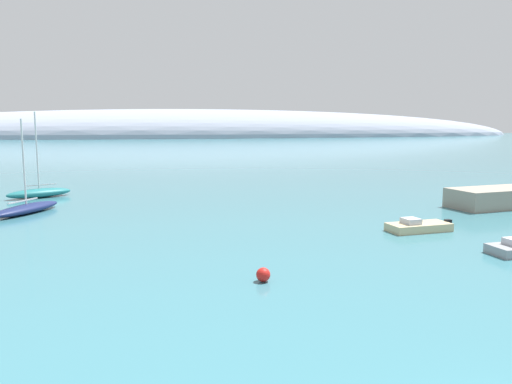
% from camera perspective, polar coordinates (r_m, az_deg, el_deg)
% --- Properties ---
extents(distant_ridge, '(366.77, 62.76, 28.41)m').
position_cam_1_polar(distant_ridge, '(265.80, -7.34, 6.18)').
color(distant_ridge, '#8E99AD').
rests_on(distant_ridge, ground).
extents(sailboat_teal_near_shore, '(6.54, 4.89, 8.75)m').
position_cam_1_polar(sailboat_teal_near_shore, '(56.52, -23.21, -0.04)').
color(sailboat_teal_near_shore, '#1E6B70').
rests_on(sailboat_teal_near_shore, water).
extents(sailboat_navy_mid_mooring, '(5.25, 7.49, 7.98)m').
position_cam_1_polar(sailboat_navy_mid_mooring, '(47.23, -24.43, -1.66)').
color(sailboat_navy_mid_mooring, navy).
rests_on(sailboat_navy_mid_mooring, water).
extents(motorboat_sand_outer, '(5.03, 2.43, 0.97)m').
position_cam_1_polar(motorboat_sand_outer, '(37.90, 17.82, -3.72)').
color(motorboat_sand_outer, '#C6B284').
rests_on(motorboat_sand_outer, water).
extents(mooring_buoy_red, '(0.70, 0.70, 0.70)m').
position_cam_1_polar(mooring_buoy_red, '(24.94, 0.82, -9.29)').
color(mooring_buoy_red, red).
rests_on(mooring_buoy_red, water).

